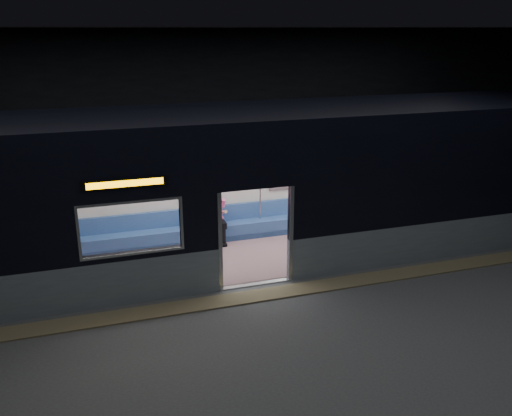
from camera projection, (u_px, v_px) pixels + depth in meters
station_floor at (273, 309)px, 10.14m from camera, size 24.00×14.00×0.01m
station_envelope at (275, 112)px, 8.98m from camera, size 24.00×14.00×5.00m
tactile_strip at (264, 295)px, 10.63m from camera, size 22.80×0.50×0.03m
metro_car at (235, 179)px, 11.85m from camera, size 18.00×3.04×3.35m
passenger at (215, 212)px, 13.03m from camera, size 0.40×0.68×1.34m
handbag at (216, 220)px, 12.86m from camera, size 0.28×0.24×0.13m
transit_map at (291, 173)px, 13.69m from camera, size 1.09×0.03×0.71m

